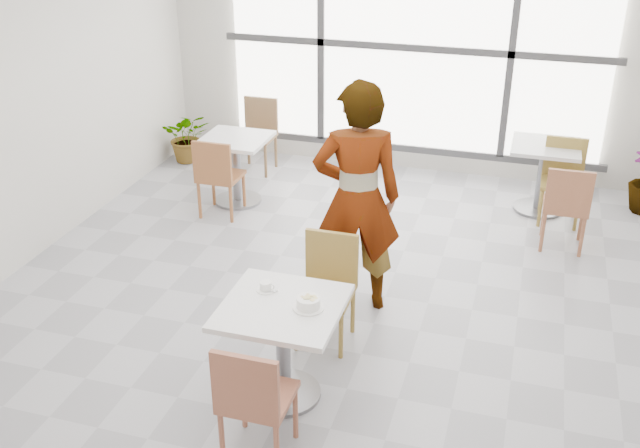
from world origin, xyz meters
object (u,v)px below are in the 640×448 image
(chair_far, at_px, (328,281))
(bg_chair_left_near, at_px, (217,173))
(bg_chair_right_far, at_px, (563,174))
(bg_table_right, at_px, (543,168))
(person, at_px, (357,199))
(plant_left, at_px, (188,136))
(oatmeal_bowl, at_px, (308,303))
(bg_table_left, at_px, (236,160))
(bg_chair_right_near, at_px, (567,203))
(chair_near, at_px, (253,396))
(bg_chair_left_far, at_px, (258,129))
(coffee_cup, at_px, (266,287))
(main_table, at_px, (283,333))

(chair_far, xyz_separation_m, bg_chair_left_near, (-1.72, 1.79, 0.00))
(bg_chair_right_far, bearing_deg, bg_table_right, 142.49)
(person, height_order, plant_left, person)
(oatmeal_bowl, bearing_deg, bg_table_left, 120.64)
(bg_chair_left_near, relative_size, bg_chair_right_near, 1.00)
(chair_near, relative_size, bg_table_right, 1.16)
(chair_near, bearing_deg, bg_chair_left_far, -69.40)
(coffee_cup, relative_size, bg_chair_left_near, 0.18)
(main_table, xyz_separation_m, bg_chair_right_far, (1.82, 3.58, -0.02))
(oatmeal_bowl, bearing_deg, coffee_cup, 159.32)
(person, distance_m, bg_table_left, 2.49)
(coffee_cup, distance_m, bg_chair_left_near, 2.86)
(bg_chair_right_near, distance_m, plant_left, 4.67)
(person, bearing_deg, bg_table_right, -139.00)
(oatmeal_bowl, bearing_deg, bg_chair_left_near, 125.14)
(chair_far, bearing_deg, coffee_cup, -111.33)
(chair_far, bearing_deg, bg_chair_right_near, 49.13)
(person, bearing_deg, coffee_cup, 55.55)
(chair_near, height_order, bg_table_left, chair_near)
(main_table, distance_m, bg_table_left, 3.40)
(bg_chair_right_far, bearing_deg, bg_chair_left_far, 173.03)
(chair_near, distance_m, coffee_cup, 0.86)
(plant_left, bearing_deg, person, -43.20)
(main_table, xyz_separation_m, bg_table_left, (-1.59, 3.01, -0.04))
(bg_chair_right_near, bearing_deg, chair_far, 49.13)
(oatmeal_bowl, distance_m, bg_chair_left_near, 3.16)
(bg_table_right, height_order, plant_left, bg_table_right)
(chair_near, bearing_deg, bg_chair_left_near, -62.77)
(bg_chair_left_far, bearing_deg, bg_chair_right_far, -6.97)
(main_table, bearing_deg, coffee_cup, 139.44)
(chair_near, height_order, coffee_cup, chair_near)
(chair_near, relative_size, oatmeal_bowl, 4.14)
(main_table, xyz_separation_m, bg_chair_left_near, (-1.63, 2.58, -0.02))
(coffee_cup, distance_m, person, 1.24)
(bg_chair_left_near, relative_size, bg_chair_left_far, 1.00)
(bg_table_left, bearing_deg, plant_left, 137.45)
(main_table, height_order, person, person)
(chair_near, height_order, bg_table_right, chair_near)
(bg_chair_left_far, height_order, bg_chair_right_far, same)
(bg_chair_left_near, bearing_deg, oatmeal_bowl, 125.14)
(chair_near, height_order, bg_chair_right_far, same)
(chair_near, height_order, bg_chair_left_near, same)
(bg_chair_left_near, bearing_deg, coffee_cup, 120.93)
(chair_far, distance_m, coffee_cup, 0.76)
(bg_chair_left_near, bearing_deg, plant_left, -53.65)
(bg_chair_left_near, xyz_separation_m, bg_chair_right_near, (3.49, 0.26, 0.00))
(bg_table_left, xyz_separation_m, bg_table_right, (3.22, 0.73, 0.00))
(oatmeal_bowl, bearing_deg, chair_far, 96.68)
(chair_near, xyz_separation_m, plant_left, (-2.70, 4.64, -0.18))
(bg_table_left, distance_m, bg_chair_left_far, 1.01)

